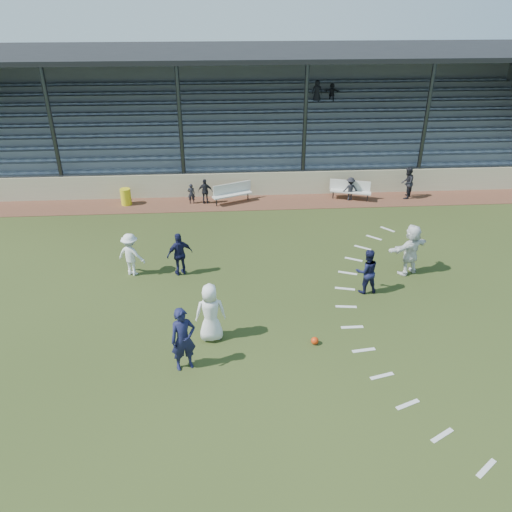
{
  "coord_description": "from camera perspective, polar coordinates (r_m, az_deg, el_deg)",
  "views": [
    {
      "loc": [
        -1.01,
        -12.46,
        9.34
      ],
      "look_at": [
        0.0,
        2.5,
        1.3
      ],
      "focal_mm": 35.0,
      "sensor_mm": 36.0,
      "label": 1
    }
  ],
  "objects": [
    {
      "name": "retaining_wall",
      "position": [
        25.57,
        -1.38,
        8.21
      ],
      "size": [
        34.0,
        0.18,
        1.2
      ],
      "primitive_type": "cube",
      "color": "beige",
      "rests_on": "ground"
    },
    {
      "name": "player_navy_wing",
      "position": [
        18.36,
        -8.7,
        0.21
      ],
      "size": [
        1.05,
        0.75,
        1.65
      ],
      "primitive_type": "imported",
      "rotation": [
        0.0,
        0.0,
        3.55
      ],
      "color": "#141739",
      "rests_on": "ground"
    },
    {
      "name": "sub_left_near",
      "position": [
        24.74,
        -7.41,
        7.08
      ],
      "size": [
        0.38,
        0.26,
        1.0
      ],
      "primitive_type": "imported",
      "rotation": [
        0.0,
        0.0,
        3.19
      ],
      "color": "black",
      "rests_on": "cinder_track"
    },
    {
      "name": "player_white_lead",
      "position": [
        14.84,
        -5.22,
        -6.46
      ],
      "size": [
        0.95,
        0.66,
        1.86
      ],
      "primitive_type": "imported",
      "rotation": [
        0.0,
        0.0,
        3.22
      ],
      "color": "white",
      "rests_on": "ground"
    },
    {
      "name": "grandstand",
      "position": [
        29.61,
        -1.85,
        14.24
      ],
      "size": [
        34.6,
        9.0,
        6.61
      ],
      "color": "slate",
      "rests_on": "ground"
    },
    {
      "name": "player_navy_mid",
      "position": [
        17.49,
        12.54,
        -1.73
      ],
      "size": [
        0.84,
        0.67,
        1.63
      ],
      "primitive_type": "imported",
      "rotation": [
        0.0,
        0.0,
        3.22
      ],
      "color": "#141739",
      "rests_on": "ground"
    },
    {
      "name": "bench_right",
      "position": [
        25.48,
        10.72,
        7.61
      ],
      "size": [
        2.03,
        1.05,
        0.95
      ],
      "rotation": [
        0.0,
        0.0,
        -0.31
      ],
      "color": "beige",
      "rests_on": "cinder_track"
    },
    {
      "name": "player_navy_lead",
      "position": [
        13.85,
        -8.32,
        -9.4
      ],
      "size": [
        0.81,
        0.66,
        1.92
      ],
      "primitive_type": "imported",
      "rotation": [
        0.0,
        0.0,
        0.33
      ],
      "color": "#141739",
      "rests_on": "ground"
    },
    {
      "name": "sub_left_far",
      "position": [
        24.62,
        -5.81,
        7.36
      ],
      "size": [
        0.74,
        0.34,
        1.24
      ],
      "primitive_type": "imported",
      "rotation": [
        0.0,
        0.0,
        3.09
      ],
      "color": "black",
      "rests_on": "cinder_track"
    },
    {
      "name": "official",
      "position": [
        26.21,
        16.89,
        8.0
      ],
      "size": [
        0.92,
        0.98,
        1.6
      ],
      "primitive_type": "imported",
      "rotation": [
        0.0,
        0.0,
        4.16
      ],
      "color": "black",
      "rests_on": "cinder_track"
    },
    {
      "name": "player_white_wing",
      "position": [
        18.7,
        -14.1,
        0.16
      ],
      "size": [
        1.21,
        0.98,
        1.64
      ],
      "primitive_type": "imported",
      "rotation": [
        0.0,
        0.0,
        2.73
      ],
      "color": "white",
      "rests_on": "ground"
    },
    {
      "name": "trash_bin",
      "position": [
        25.24,
        -14.65,
        6.57
      ],
      "size": [
        0.5,
        0.5,
        0.8
      ],
      "primitive_type": "cylinder",
      "color": "gold",
      "rests_on": "cinder_track"
    },
    {
      "name": "sub_right",
      "position": [
        25.35,
        10.72,
        7.56
      ],
      "size": [
        0.8,
        0.5,
        1.18
      ],
      "primitive_type": "imported",
      "rotation": [
        0.0,
        0.0,
        3.23
      ],
      "color": "black",
      "rests_on": "cinder_track"
    },
    {
      "name": "cinder_track",
      "position": [
        24.8,
        -1.25,
        6.1
      ],
      "size": [
        34.0,
        2.0,
        0.02
      ],
      "primitive_type": "cube",
      "color": "#563022",
      "rests_on": "ground"
    },
    {
      "name": "bench_left",
      "position": [
        24.68,
        -2.74,
        7.39
      ],
      "size": [
        2.0,
        1.22,
        0.95
      ],
      "rotation": [
        0.0,
        0.0,
        0.4
      ],
      "color": "beige",
      "rests_on": "cinder_track"
    },
    {
      "name": "penalty_arc",
      "position": [
        16.39,
        15.28,
        -7.67
      ],
      "size": [
        3.89,
        14.63,
        0.01
      ],
      "color": "silver",
      "rests_on": "ground"
    },
    {
      "name": "player_white_back",
      "position": [
        19.0,
        17.27,
        0.71
      ],
      "size": [
        1.87,
        1.31,
        1.94
      ],
      "primitive_type": "imported",
      "rotation": [
        0.0,
        0.0,
        3.6
      ],
      "color": "white",
      "rests_on": "ground"
    },
    {
      "name": "football",
      "position": [
        15.13,
        6.73,
        -9.6
      ],
      "size": [
        0.23,
        0.23,
        0.23
      ],
      "primitive_type": "sphere",
      "color": "red",
      "rests_on": "ground"
    },
    {
      "name": "ground",
      "position": [
        15.6,
        0.63,
        -8.57
      ],
      "size": [
        90.0,
        90.0,
        0.0
      ],
      "primitive_type": "plane",
      "color": "#2B3816",
      "rests_on": "ground"
    }
  ]
}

